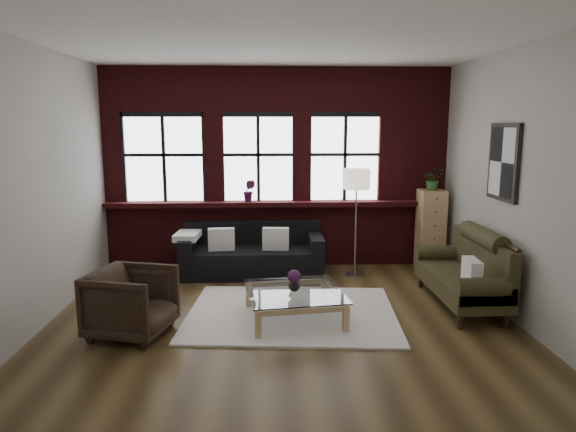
{
  "coord_description": "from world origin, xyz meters",
  "views": [
    {
      "loc": [
        -0.18,
        -5.84,
        2.3
      ],
      "look_at": [
        0.1,
        0.6,
        1.15
      ],
      "focal_mm": 32.0,
      "sensor_mm": 36.0,
      "label": 1
    }
  ],
  "objects_px": {
    "dark_sofa": "(252,250)",
    "floor_lamp": "(356,218)",
    "coffee_table": "(294,305)",
    "drawer_chest": "(431,230)",
    "armchair": "(132,303)",
    "vase": "(294,285)",
    "vintage_settee": "(461,270)"
  },
  "relations": [
    {
      "from": "dark_sofa",
      "to": "floor_lamp",
      "type": "xyz_separation_m",
      "value": [
        1.58,
        -0.15,
        0.51
      ]
    },
    {
      "from": "coffee_table",
      "to": "drawer_chest",
      "type": "relative_size",
      "value": 0.86
    },
    {
      "from": "drawer_chest",
      "to": "armchair",
      "type": "bearing_deg",
      "value": -148.66
    },
    {
      "from": "armchair",
      "to": "floor_lamp",
      "type": "bearing_deg",
      "value": -38.17
    },
    {
      "from": "coffee_table",
      "to": "vase",
      "type": "xyz_separation_m",
      "value": [
        -0.0,
        0.0,
        0.26
      ]
    },
    {
      "from": "coffee_table",
      "to": "vintage_settee",
      "type": "bearing_deg",
      "value": 10.7
    },
    {
      "from": "coffee_table",
      "to": "armchair",
      "type": "bearing_deg",
      "value": -168.26
    },
    {
      "from": "vase",
      "to": "floor_lamp",
      "type": "distance_m",
      "value": 2.1
    },
    {
      "from": "floor_lamp",
      "to": "vintage_settee",
      "type": "bearing_deg",
      "value": -50.57
    },
    {
      "from": "vintage_settee",
      "to": "drawer_chest",
      "type": "bearing_deg",
      "value": 84.82
    },
    {
      "from": "coffee_table",
      "to": "dark_sofa",
      "type": "bearing_deg",
      "value": 105.83
    },
    {
      "from": "coffee_table",
      "to": "vase",
      "type": "bearing_deg",
      "value": 116.57
    },
    {
      "from": "dark_sofa",
      "to": "floor_lamp",
      "type": "bearing_deg",
      "value": -5.49
    },
    {
      "from": "dark_sofa",
      "to": "vase",
      "type": "xyz_separation_m",
      "value": [
        0.55,
        -1.92,
        0.04
      ]
    },
    {
      "from": "coffee_table",
      "to": "drawer_chest",
      "type": "bearing_deg",
      "value": 42.71
    },
    {
      "from": "vase",
      "to": "floor_lamp",
      "type": "xyz_separation_m",
      "value": [
        1.03,
        1.77,
        0.47
      ]
    },
    {
      "from": "armchair",
      "to": "coffee_table",
      "type": "height_order",
      "value": "armchair"
    },
    {
      "from": "drawer_chest",
      "to": "floor_lamp",
      "type": "relative_size",
      "value": 0.71
    },
    {
      "from": "armchair",
      "to": "drawer_chest",
      "type": "height_order",
      "value": "drawer_chest"
    },
    {
      "from": "coffee_table",
      "to": "vase",
      "type": "relative_size",
      "value": 7.69
    },
    {
      "from": "dark_sofa",
      "to": "armchair",
      "type": "height_order",
      "value": "dark_sofa"
    },
    {
      "from": "coffee_table",
      "to": "floor_lamp",
      "type": "distance_m",
      "value": 2.17
    },
    {
      "from": "vintage_settee",
      "to": "coffee_table",
      "type": "bearing_deg",
      "value": -169.3
    },
    {
      "from": "armchair",
      "to": "coffee_table",
      "type": "xyz_separation_m",
      "value": [
        1.81,
        0.38,
        -0.2
      ]
    },
    {
      "from": "dark_sofa",
      "to": "coffee_table",
      "type": "xyz_separation_m",
      "value": [
        0.55,
        -1.92,
        -0.22
      ]
    },
    {
      "from": "vintage_settee",
      "to": "drawer_chest",
      "type": "xyz_separation_m",
      "value": [
        0.16,
        1.73,
        0.17
      ]
    },
    {
      "from": "dark_sofa",
      "to": "vintage_settee",
      "type": "xyz_separation_m",
      "value": [
        2.7,
        -1.52,
        0.08
      ]
    },
    {
      "from": "coffee_table",
      "to": "floor_lamp",
      "type": "xyz_separation_m",
      "value": [
        1.03,
        1.77,
        0.72
      ]
    },
    {
      "from": "floor_lamp",
      "to": "drawer_chest",
      "type": "bearing_deg",
      "value": 15.82
    },
    {
      "from": "floor_lamp",
      "to": "dark_sofa",
      "type": "bearing_deg",
      "value": 174.51
    },
    {
      "from": "vintage_settee",
      "to": "coffee_table",
      "type": "distance_m",
      "value": 2.21
    },
    {
      "from": "vintage_settee",
      "to": "vase",
      "type": "xyz_separation_m",
      "value": [
        -2.15,
        -0.41,
        -0.04
      ]
    }
  ]
}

